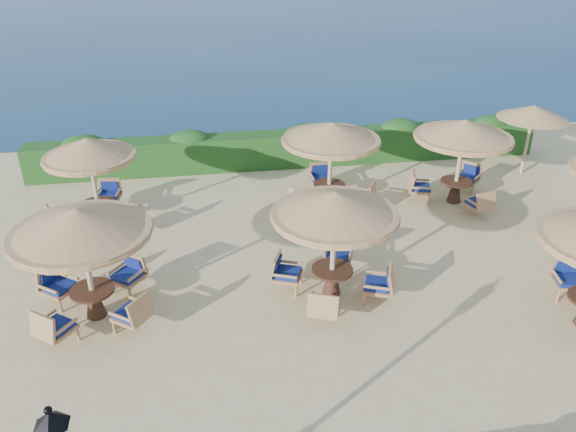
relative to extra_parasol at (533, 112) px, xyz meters
The scene contains 8 objects.
ground 9.62m from the extra_parasol, 146.31° to the right, with size 120.00×120.00×0.00m, color beige.
hedge 8.20m from the extra_parasol, 165.62° to the left, with size 18.00×0.90×1.20m, color #184315.
extra_parasol is the anchor object (origin of this frame).
cafe_set_0 14.71m from the extra_parasol, 156.21° to the right, with size 2.95×2.95×2.65m.
cafe_set_1 10.08m from the extra_parasol, 143.72° to the right, with size 2.86×2.86×2.65m.
cafe_set_3 14.02m from the extra_parasol, behind, with size 2.75×2.69×2.65m.
cafe_set_4 7.29m from the extra_parasol, 169.12° to the right, with size 2.93×2.93×2.65m.
cafe_set_5 3.70m from the extra_parasol, 151.58° to the right, with size 2.92×2.92×2.65m.
Camera 1 is at (-3.02, -11.28, 7.78)m, focal length 35.00 mm.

